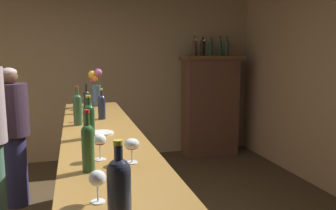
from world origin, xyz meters
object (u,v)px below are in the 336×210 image
Objects in this scene: wine_glass_spare at (86,98)px; wine_glass_mid at (132,145)px; wine_bottle_chardonnay at (78,108)px; bar_counter at (105,204)px; display_bottle_midright at (220,47)px; wine_bottle_pinot at (119,190)px; wine_bottle_rose at (89,119)px; display_bottle_midleft at (203,47)px; display_bottle_right at (227,47)px; wine_bottle_merlot at (87,101)px; display_cabinet at (210,103)px; display_bottle_center at (211,47)px; wine_bottle_syrah at (102,106)px; display_bottle_left at (195,46)px; wine_glass_rear at (97,179)px; wine_glass_front at (100,141)px; flower_arrangement at (96,85)px; cheese_plate at (101,133)px; wine_bottle_malbec at (88,145)px; patron_in_grey at (13,132)px.

wine_glass_mid is at bearing -84.94° from wine_glass_spare.
wine_bottle_chardonnay is 2.35× the size of wine_glass_mid.
display_bottle_midright is (2.08, 2.66, 1.20)m from bar_counter.
wine_bottle_pinot is 1.28m from wine_bottle_rose.
display_bottle_midleft is 0.99× the size of display_bottle_right.
display_bottle_right is at bearing 50.36° from bar_counter.
wine_bottle_pinot reaches higher than wine_bottle_merlot.
wine_bottle_chardonnay is 1.11m from wine_glass_mid.
display_bottle_midright is at bearing -0.00° from display_cabinet.
wine_bottle_syrah is at bearing -132.18° from display_bottle_center.
display_bottle_left reaches higher than display_cabinet.
wine_glass_mid is at bearing 64.83° from wine_glass_rear.
wine_glass_spare is 2.77m from display_bottle_right.
wine_glass_front is 1.96m from flower_arrangement.
flower_arrangement is at bearing -145.27° from display_bottle_center.
wine_glass_spare reaches higher than cheese_plate.
wine_bottle_chardonnay reaches higher than wine_bottle_malbec.
wine_bottle_chardonnay is (-0.09, -0.56, 0.02)m from wine_bottle_merlot.
wine_glass_spare is (0.06, 1.94, -0.02)m from wine_bottle_malbec.
wine_bottle_rose is (0.07, -0.47, -0.01)m from wine_bottle_chardonnay.
wine_bottle_chardonnay is 2.97m from display_bottle_left.
display_cabinet reaches higher than wine_bottle_pinot.
wine_bottle_pinot is 0.78m from wine_glass_front.
wine_bottle_rose is at bearing -122.53° from display_bottle_left.
wine_glass_mid is (0.16, -0.10, -0.01)m from wine_glass_front.
display_cabinet is 0.92m from display_bottle_midright.
wine_glass_spare is at bearing 93.25° from bar_counter.
patron_in_grey is (-2.76, -1.24, -0.92)m from display_bottle_center.
wine_bottle_merlot is 2.09m from wine_glass_rear.
display_bottle_left is 1.15× the size of display_bottle_center.
wine_bottle_pinot is at bearing -114.59° from display_bottle_midleft.
wine_bottle_pinot is at bearing -19.14° from patron_in_grey.
display_bottle_left is 0.27m from display_bottle_center.
display_cabinet reaches higher than bar_counter.
display_bottle_left reaches higher than flower_arrangement.
wine_glass_spare is 2.67m from display_bottle_midright.
wine_bottle_chardonnay is 1.00m from flower_arrangement.
patron_in_grey is at bearing 122.81° from wine_bottle_chardonnay.
display_bottle_midleft reaches higher than wine_bottle_pinot.
wine_glass_mid is 0.40× the size of display_bottle_left.
wine_bottle_chardonnay is 1.06× the size of display_bottle_midleft.
wine_glass_rear is (-0.11, -1.14, 0.63)m from bar_counter.
flower_arrangement is at bearing 86.91° from wine_glass_front.
bar_counter is 1.96× the size of display_cabinet.
display_bottle_midright is 1.04× the size of display_bottle_right.
wine_bottle_chardonnay reaches higher than wine_glass_mid.
wine_bottle_chardonnay reaches higher than wine_bottle_rose.
wine_bottle_merlot reaches higher than wine_bottle_syrah.
wine_glass_mid is 0.77× the size of cheese_plate.
display_bottle_midright reaches higher than display_bottle_midleft.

